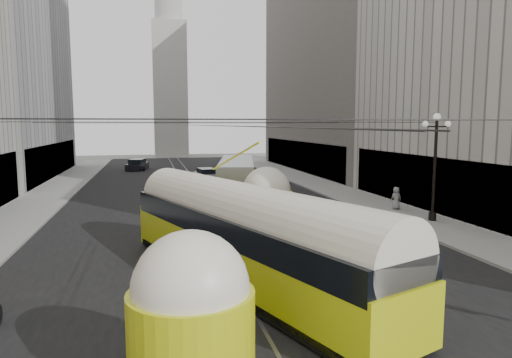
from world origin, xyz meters
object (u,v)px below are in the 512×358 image
streetcar (245,235)px  pedestrian_sidewalk_right (396,198)px  pedestrian_crossing_b (366,333)px  city_bus (237,177)px

streetcar → pedestrian_sidewalk_right: 17.25m
pedestrian_crossing_b → pedestrian_sidewalk_right: pedestrian_crossing_b is taller
streetcar → city_bus: size_ratio=1.30×
streetcar → pedestrian_sidewalk_right: size_ratio=10.61×
city_bus → streetcar: bearing=-99.8°
city_bus → pedestrian_sidewalk_right: size_ratio=8.18×
pedestrian_crossing_b → pedestrian_sidewalk_right: 21.24m
pedestrian_crossing_b → city_bus: bearing=174.4°
pedestrian_crossing_b → pedestrian_sidewalk_right: bearing=146.3°
pedestrian_sidewalk_right → city_bus: bearing=-38.6°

